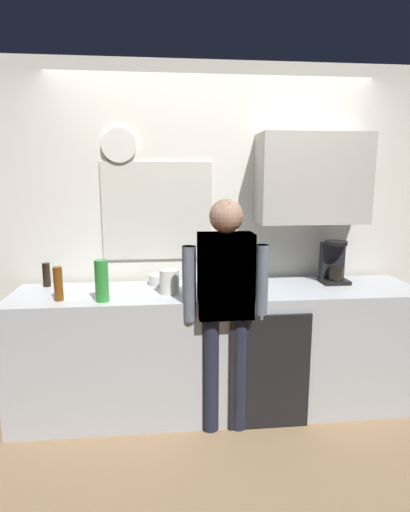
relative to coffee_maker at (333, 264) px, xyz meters
name	(u,v)px	position (x,y,z in m)	size (l,w,h in m)	color
ground_plane	(224,427)	(-0.92, -0.44, -1.07)	(8.00, 8.00, 0.00)	#8C6D4C
kitchen_counter	(219,349)	(-0.92, -0.14, -0.61)	(2.98, 0.64, 0.92)	#B2B7BC
dishwasher_panel	(270,373)	(-0.61, -0.47, -0.65)	(0.56, 0.02, 0.83)	black
back_wall_assembly	(224,224)	(-0.83, 0.26, 0.29)	(4.58, 0.42, 2.60)	silver
coffee_maker	(333,264)	(0.00, 0.00, 0.00)	(0.20, 0.20, 0.33)	black
bottle_dark_sauce	(46,275)	(-2.20, 0.09, -0.06)	(0.06, 0.06, 0.18)	black
bottle_amber_beer	(58,284)	(-2.03, -0.29, -0.03)	(0.06, 0.06, 0.23)	brown
bottle_clear_soda	(102,281)	(-1.73, -0.34, -0.01)	(0.09, 0.09, 0.28)	#2D8C33
cup_blue_mug	(209,280)	(-0.99, -0.05, -0.10)	(0.08, 0.08, 0.10)	#3351B2
mixing_bowl	(163,279)	(-1.33, 0.06, -0.11)	(0.22, 0.22, 0.08)	white
dish_soap	(248,273)	(-0.68, 0.03, -0.07)	(0.06, 0.06, 0.18)	green
storage_canister	(169,282)	(-1.29, -0.19, -0.06)	(0.14, 0.14, 0.17)	silver
person_at_sink	(225,298)	(-0.92, -0.44, -0.12)	(0.57, 0.22, 1.60)	black
person_guest	(225,298)	(-0.92, -0.44, -0.12)	(0.57, 0.22, 1.60)	#3F4766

